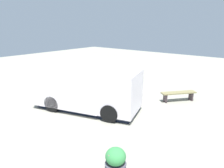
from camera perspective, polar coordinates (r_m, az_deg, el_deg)
ground_plane at (r=10.91m, az=-2.37°, el=-4.52°), size 40.00×40.00×0.00m
food_truck at (r=9.57m, az=-7.58°, el=-0.52°), size 3.32×5.24×2.34m
person_customer at (r=13.37m, az=-14.05°, el=0.32°), size 0.46×0.77×0.82m
planter_flowering_near at (r=14.44m, az=5.38°, el=2.28°), size 0.68×0.68×0.79m
planter_flowering_far at (r=5.79m, az=1.02°, el=-20.87°), size 0.59×0.59×0.75m
plaza_bench at (r=11.18m, az=18.19°, el=-2.75°), size 1.68×1.48×0.50m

